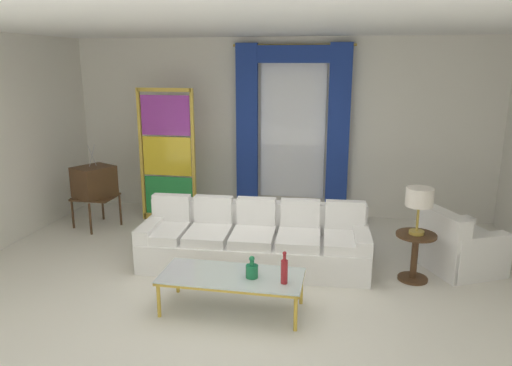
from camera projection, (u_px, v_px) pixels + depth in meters
ground_plane at (241, 286)px, 5.72m from camera, size 16.00×16.00×0.00m
wall_rear at (279, 127)px, 8.27m from camera, size 8.00×0.12×3.00m
ceiling_slab at (253, 25)px, 5.74m from camera, size 8.00×7.60×0.04m
curtained_window at (292, 115)px, 8.00m from camera, size 2.00×0.17×2.70m
couch_white_long at (255, 242)px, 6.29m from camera, size 2.96×1.08×0.86m
coffee_table at (232, 278)px, 5.09m from camera, size 1.51×0.65×0.41m
bottle_blue_decanter at (252, 270)px, 5.00m from camera, size 0.13×0.13×0.24m
bottle_crystal_tall at (284, 270)px, 4.86m from camera, size 0.07×0.07×0.35m
vintage_tv at (94, 183)px, 7.63m from camera, size 0.72×0.75×1.35m
armchair_white at (458, 249)px, 6.11m from camera, size 1.09×1.08×0.80m
stained_glass_divider at (167, 159)px, 7.85m from camera, size 0.95×0.05×2.20m
peacock_figurine at (187, 218)px, 7.52m from camera, size 0.44×0.60×0.50m
round_side_table at (415, 253)px, 5.82m from camera, size 0.48×0.48×0.59m
table_lamp_brass at (419, 199)px, 5.65m from camera, size 0.32×0.32×0.57m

